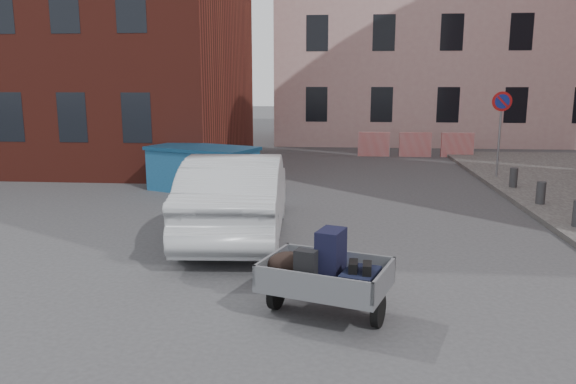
# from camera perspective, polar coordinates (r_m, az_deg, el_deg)

# --- Properties ---
(ground) EXTENTS (120.00, 120.00, 0.00)m
(ground) POSITION_cam_1_polar(r_m,az_deg,el_deg) (9.01, -1.62, -8.90)
(ground) COLOR #38383A
(ground) RESTS_ON ground
(building_pink) EXTENTS (16.00, 8.00, 14.00)m
(building_pink) POSITION_cam_1_polar(r_m,az_deg,el_deg) (31.05, 15.04, 18.13)
(building_pink) COLOR #C39896
(building_pink) RESTS_ON ground
(no_parking_sign) EXTENTS (0.60, 0.09, 2.65)m
(no_parking_sign) POSITION_cam_1_polar(r_m,az_deg,el_deg) (18.60, 20.82, 7.20)
(no_parking_sign) COLOR gray
(no_parking_sign) RESTS_ON sidewalk
(barriers) EXTENTS (4.70, 0.18, 1.00)m
(barriers) POSITION_cam_1_polar(r_m,az_deg,el_deg) (23.76, 12.81, 4.71)
(barriers) COLOR red
(barriers) RESTS_ON ground
(trailer) EXTENTS (1.87, 1.97, 1.20)m
(trailer) POSITION_cam_1_polar(r_m,az_deg,el_deg) (7.47, 3.76, -8.28)
(trailer) COLOR black
(trailer) RESTS_ON ground
(dumpster) EXTENTS (3.38, 2.59, 1.26)m
(dumpster) POSITION_cam_1_polar(r_m,az_deg,el_deg) (16.15, -8.65, 2.37)
(dumpster) COLOR #1C5686
(dumpster) RESTS_ON ground
(silver_car) EXTENTS (2.11, 5.22, 1.69)m
(silver_car) POSITION_cam_1_polar(r_m,az_deg,el_deg) (11.30, -5.14, -0.32)
(silver_car) COLOR #B5B9BD
(silver_car) RESTS_ON ground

